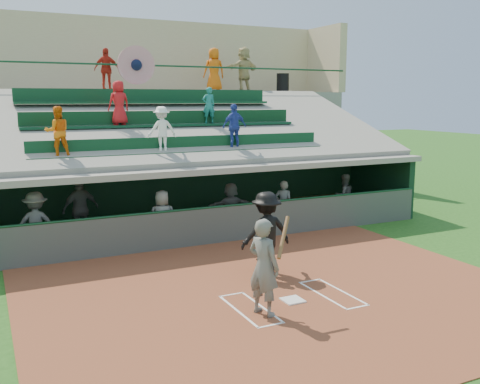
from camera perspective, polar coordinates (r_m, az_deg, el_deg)
name	(u,v)px	position (r m, az deg, el deg)	size (l,w,h in m)	color
ground	(293,302)	(11.71, 5.62, -11.56)	(100.00, 100.00, 0.00)	#205016
dirt_slab	(281,294)	(12.10, 4.37, -10.76)	(11.00, 9.00, 0.02)	brown
home_plate	(293,300)	(11.69, 5.63, -11.40)	(0.43, 0.43, 0.03)	white
batters_box_chalk	(293,301)	(11.70, 5.63, -11.46)	(2.65, 1.85, 0.01)	white
dugout_floor	(184,231)	(17.54, -5.97, -4.21)	(16.00, 3.50, 0.04)	gray
concourse_slab	(129,146)	(23.56, -11.71, 4.87)	(20.00, 3.00, 4.60)	gray
grandstand	(149,153)	(20.69, -9.67, 4.17)	(20.40, 10.40, 7.80)	#4B504B
batter_at_plate	(264,267)	(10.66, 2.57, -7.96)	(0.98, 0.84, 1.96)	#555853
catcher	(265,259)	(12.73, 2.66, -7.18)	(0.50, 0.39, 1.04)	black
home_umpire	(266,232)	(13.21, 2.82, -4.32)	(1.31, 0.75, 2.03)	black
dugout_bench	(181,217)	(18.63, -6.36, -2.64)	(14.19, 0.43, 0.43)	olive
dugout_player_a	(36,224)	(15.58, -20.92, -3.19)	(1.14, 0.66, 1.77)	#5C5E59
dugout_player_b	(81,209)	(16.77, -16.64, -1.74)	(1.14, 0.47, 1.95)	#525450
dugout_player_c	(163,218)	(15.63, -8.26, -2.81)	(0.81, 0.53, 1.65)	#5D5F5A
dugout_player_d	(231,207)	(17.30, -0.99, -1.59)	(1.47, 0.47, 1.58)	#5A5C57
dugout_player_e	(283,205)	(17.67, 4.65, -1.34)	(0.58, 0.38, 1.60)	#5B5E59
dugout_player_f	(344,196)	(19.64, 11.02, -0.40)	(0.77, 0.60, 1.58)	#5A5D58
trash_bin	(283,83)	(26.19, 4.57, 11.53)	(0.59, 0.59, 0.88)	black
concourse_staff_a	(107,69)	(22.04, -14.04, 12.58)	(0.96, 0.40, 1.64)	red
concourse_staff_b	(214,70)	(24.20, -2.79, 12.89)	(0.93, 0.60, 1.90)	#DD5F0D
concourse_staff_c	(244,69)	(25.04, 0.39, 12.95)	(1.88, 0.60, 2.03)	tan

